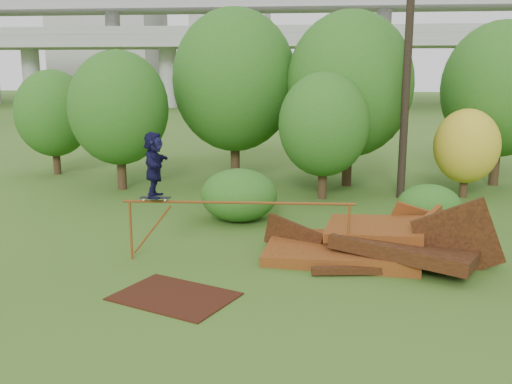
# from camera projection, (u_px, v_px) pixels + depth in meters

# --- Properties ---
(ground) EXTENTS (240.00, 240.00, 0.00)m
(ground) POSITION_uv_depth(u_px,v_px,m) (283.00, 285.00, 12.15)
(ground) COLOR #2D5116
(ground) RESTS_ON ground
(scrap_pile) EXTENTS (5.67, 3.20, 2.12)m
(scrap_pile) POSITION_uv_depth(u_px,v_px,m) (373.00, 246.00, 13.72)
(scrap_pile) COLOR #4E260E
(scrap_pile) RESTS_ON ground
(grind_rail) EXTENTS (5.50, 0.30, 1.48)m
(grind_rail) POSITION_uv_depth(u_px,v_px,m) (238.00, 212.00, 13.46)
(grind_rail) COLOR brown
(grind_rail) RESTS_ON ground
(skateboard) EXTENTS (0.72, 0.22, 0.07)m
(skateboard) POSITION_uv_depth(u_px,v_px,m) (155.00, 198.00, 13.51)
(skateboard) COLOR black
(skateboard) RESTS_ON grind_rail
(skater) EXTENTS (0.62, 1.49, 1.56)m
(skater) POSITION_uv_depth(u_px,v_px,m) (154.00, 165.00, 13.35)
(skater) COLOR #111034
(skater) RESTS_ON skateboard
(flat_plate) EXTENTS (2.77, 2.43, 0.03)m
(flat_plate) POSITION_uv_depth(u_px,v_px,m) (174.00, 296.00, 11.52)
(flat_plate) COLOR #33150A
(flat_plate) RESTS_ON ground
(tree_0) EXTENTS (3.74, 3.74, 5.28)m
(tree_0) POSITION_uv_depth(u_px,v_px,m) (119.00, 108.00, 21.44)
(tree_0) COLOR black
(tree_0) RESTS_ON ground
(tree_1) EXTENTS (5.04, 5.04, 7.02)m
(tree_1) POSITION_uv_depth(u_px,v_px,m) (235.00, 80.00, 23.25)
(tree_1) COLOR black
(tree_1) RESTS_ON ground
(tree_2) EXTENTS (3.18, 3.18, 4.48)m
(tree_2) POSITION_uv_depth(u_px,v_px,m) (324.00, 125.00, 19.92)
(tree_2) COLOR black
(tree_2) RESTS_ON ground
(tree_3) EXTENTS (4.89, 4.89, 6.79)m
(tree_3) POSITION_uv_depth(u_px,v_px,m) (350.00, 85.00, 22.00)
(tree_3) COLOR black
(tree_3) RESTS_ON ground
(tree_4) EXTENTS (2.31, 2.31, 3.19)m
(tree_4) POSITION_uv_depth(u_px,v_px,m) (467.00, 146.00, 20.32)
(tree_4) COLOR black
(tree_4) RESTS_ON ground
(tree_5) EXTENTS (4.57, 4.57, 6.42)m
(tree_5) POSITION_uv_depth(u_px,v_px,m) (501.00, 89.00, 22.11)
(tree_5) COLOR black
(tree_5) RESTS_ON ground
(tree_6) EXTENTS (3.27, 3.27, 4.56)m
(tree_6) POSITION_uv_depth(u_px,v_px,m) (53.00, 113.00, 24.77)
(tree_6) COLOR black
(tree_6) RESTS_ON ground
(shrub_left) EXTENTS (2.32, 2.14, 1.61)m
(shrub_left) POSITION_uv_depth(u_px,v_px,m) (239.00, 195.00, 17.25)
(shrub_left) COLOR #154412
(shrub_left) RESTS_ON ground
(shrub_right) EXTENTS (1.84, 1.68, 1.30)m
(shrub_right) POSITION_uv_depth(u_px,v_px,m) (429.00, 207.00, 16.44)
(shrub_right) COLOR #154412
(shrub_right) RESTS_ON ground
(utility_pole) EXTENTS (1.40, 0.28, 10.97)m
(utility_pole) POSITION_uv_depth(u_px,v_px,m) (409.00, 39.00, 19.47)
(utility_pole) COLOR black
(utility_pole) RESTS_ON ground
(freeway_overpass) EXTENTS (160.00, 15.00, 13.70)m
(freeway_overpass) POSITION_uv_depth(u_px,v_px,m) (313.00, 24.00, 71.22)
(freeway_overpass) COLOR gray
(freeway_overpass) RESTS_ON ground
(building_right) EXTENTS (14.00, 14.00, 28.00)m
(building_right) POSITION_uv_depth(u_px,v_px,m) (232.00, 21.00, 110.11)
(building_right) COLOR #9E9E99
(building_right) RESTS_ON ground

